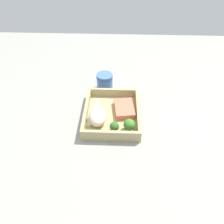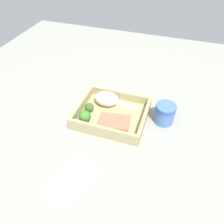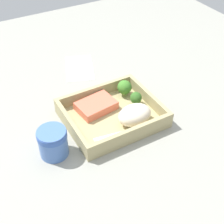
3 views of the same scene
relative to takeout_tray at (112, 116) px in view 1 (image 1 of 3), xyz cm
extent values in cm
cube|color=gray|center=(0.00, 0.00, -1.60)|extent=(160.00, 160.00, 2.00)
cube|color=tan|center=(0.00, 0.00, 0.00)|extent=(25.92, 21.91, 1.20)
cube|color=tan|center=(0.00, -10.35, 2.41)|extent=(25.92, 1.20, 3.63)
cube|color=tan|center=(0.00, 10.35, 2.41)|extent=(25.92, 1.20, 3.63)
cube|color=tan|center=(-12.36, 0.00, 2.41)|extent=(1.20, 19.51, 3.63)
cube|color=tan|center=(12.36, 0.00, 2.41)|extent=(1.20, 19.51, 3.63)
cube|color=#E26A4F|center=(-2.49, 4.94, 1.83)|extent=(11.66, 8.91, 2.46)
ellipsoid|color=beige|center=(4.07, -5.33, 3.37)|extent=(9.60, 6.89, 5.53)
cylinder|color=#809C55|center=(8.08, 6.68, 1.46)|extent=(1.64, 1.64, 1.72)
sphere|color=#3F7C29|center=(8.08, 6.68, 3.50)|extent=(4.32, 4.32, 4.32)
cylinder|color=#7EAC61|center=(8.68, 1.21, 1.33)|extent=(1.33, 1.33, 1.45)
sphere|color=#326123|center=(8.68, 1.21, 3.01)|extent=(3.50, 3.50, 3.50)
cube|color=white|center=(-2.80, -7.26, 0.82)|extent=(12.42, 3.08, 0.44)
cube|color=white|center=(5.00, -8.53, 0.82)|extent=(3.71, 2.72, 0.44)
cylinder|color=#486EB4|center=(-19.01, -4.10, 3.27)|extent=(7.21, 7.21, 7.73)
cylinder|color=#3356A8|center=(-19.01, -4.10, 6.04)|extent=(7.43, 7.43, 1.39)
cube|color=white|center=(3.10, 28.88, -0.48)|extent=(14.38, 18.18, 0.24)
camera|label=1|loc=(63.67, 2.48, 61.86)|focal=35.00mm
camera|label=2|loc=(-19.00, 57.28, 57.91)|focal=35.00mm
camera|label=3|loc=(-32.30, -57.56, 59.42)|focal=50.00mm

